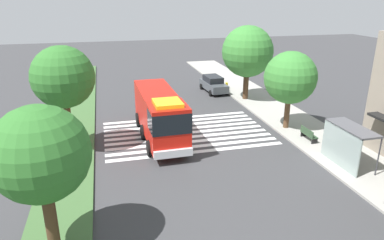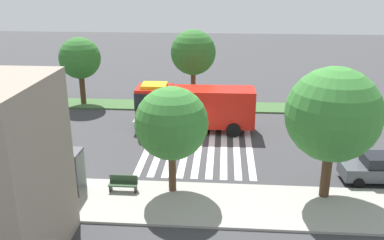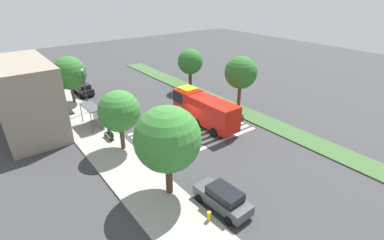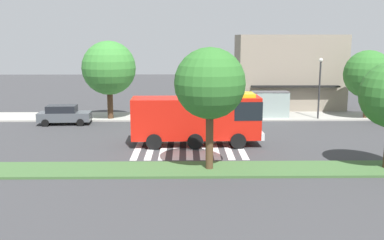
# 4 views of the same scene
# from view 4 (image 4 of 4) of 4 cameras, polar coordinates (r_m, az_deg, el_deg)

# --- Properties ---
(ground_plane) EXTENTS (120.00, 120.00, 0.00)m
(ground_plane) POSITION_cam_4_polar(r_m,az_deg,el_deg) (33.94, 1.38, -2.38)
(ground_plane) COLOR #38383A
(sidewalk) EXTENTS (60.00, 4.54, 0.14)m
(sidewalk) POSITION_cam_4_polar(r_m,az_deg,el_deg) (42.91, 0.90, 0.48)
(sidewalk) COLOR #9E9B93
(sidewalk) RESTS_ON ground_plane
(median_strip) EXTENTS (60.00, 3.00, 0.14)m
(median_strip) POSITION_cam_4_polar(r_m,az_deg,el_deg) (25.81, 2.11, -6.44)
(median_strip) COLOR #3D6033
(median_strip) RESTS_ON ground_plane
(crosswalk) EXTENTS (7.65, 12.43, 0.01)m
(crosswalk) POSITION_cam_4_polar(r_m,az_deg,el_deg) (33.92, -0.40, -2.38)
(crosswalk) COLOR silver
(crosswalk) RESTS_ON ground_plane
(fire_truck) EXTENTS (9.38, 2.93, 3.78)m
(fire_truck) POSITION_cam_4_polar(r_m,az_deg,el_deg) (31.44, 1.20, 0.37)
(fire_truck) COLOR red
(fire_truck) RESTS_ON ground_plane
(parked_car_west) EXTENTS (4.67, 2.21, 1.73)m
(parked_car_west) POSITION_cam_4_polar(r_m,az_deg,el_deg) (40.81, -16.32, 0.68)
(parked_car_west) COLOR #474C51
(parked_car_west) RESTS_ON ground_plane
(bus_stop_shelter) EXTENTS (3.50, 1.40, 2.46)m
(bus_stop_shelter) POSITION_cam_4_polar(r_m,az_deg,el_deg) (42.40, 10.21, 2.67)
(bus_stop_shelter) COLOR #4C4C51
(bus_stop_shelter) RESTS_ON sidewalk
(bench_near_shelter) EXTENTS (1.60, 0.50, 0.90)m
(bench_near_shelter) POSITION_cam_4_polar(r_m,az_deg,el_deg) (42.04, 4.79, 0.95)
(bench_near_shelter) COLOR #2D472D
(bench_near_shelter) RESTS_ON sidewalk
(street_lamp) EXTENTS (0.36, 0.36, 5.67)m
(street_lamp) POSITION_cam_4_polar(r_m,az_deg,el_deg) (42.64, 16.28, 4.67)
(street_lamp) COLOR #2D2D30
(street_lamp) RESTS_ON sidewalk
(storefront_building) EXTENTS (11.18, 6.39, 7.97)m
(storefront_building) POSITION_cam_4_polar(r_m,az_deg,el_deg) (48.71, 12.45, 6.09)
(storefront_building) COLOR gray
(storefront_building) RESTS_ON ground_plane
(sidewalk_tree_far_west) EXTENTS (5.00, 5.00, 7.26)m
(sidewalk_tree_far_west) POSITION_cam_4_polar(r_m,az_deg,el_deg) (41.65, -10.76, 6.65)
(sidewalk_tree_far_west) COLOR #47301E
(sidewalk_tree_far_west) RESTS_ON sidewalk
(sidewalk_tree_west) EXTENTS (4.01, 4.01, 6.04)m
(sidewalk_tree_west) POSITION_cam_4_polar(r_m,az_deg,el_deg) (41.12, 1.04, 5.78)
(sidewalk_tree_west) COLOR #513823
(sidewalk_tree_west) RESTS_ON sidewalk
(sidewalk_tree_east) EXTENTS (4.50, 4.50, 6.40)m
(sidewalk_tree_east) POSITION_cam_4_polar(r_m,az_deg,el_deg) (44.53, 21.92, 5.54)
(sidewalk_tree_east) COLOR #513823
(sidewalk_tree_east) RESTS_ON sidewalk
(median_tree_far_west) EXTENTS (4.06, 4.06, 7.02)m
(median_tree_far_west) POSITION_cam_4_polar(r_m,az_deg,el_deg) (24.81, 2.35, 4.72)
(median_tree_far_west) COLOR #513823
(median_tree_far_west) RESTS_ON median_strip
(fire_hydrant) EXTENTS (0.28, 0.28, 0.70)m
(fire_hydrant) POSITION_cam_4_polar(r_m,az_deg,el_deg) (42.61, -16.28, 0.55)
(fire_hydrant) COLOR gold
(fire_hydrant) RESTS_ON sidewalk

